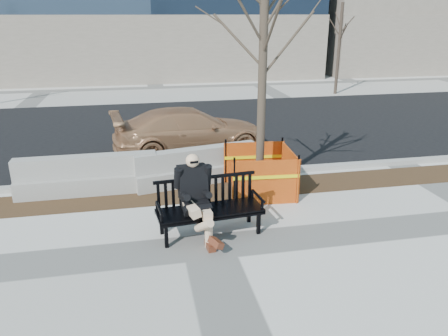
{
  "coord_description": "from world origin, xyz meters",
  "views": [
    {
      "loc": [
        -1.1,
        -7.02,
        4.09
      ],
      "look_at": [
        0.52,
        1.09,
        1.13
      ],
      "focal_mm": 34.8,
      "sensor_mm": 36.0,
      "label": 1
    }
  ],
  "objects_px": {
    "seated_man": "(196,234)",
    "tree_fence": "(259,192)",
    "sedan": "(190,151)",
    "jersey_barrier_left": "(89,192)",
    "bench": "(210,234)",
    "jersey_barrier_right": "(197,182)"
  },
  "relations": [
    {
      "from": "seated_man",
      "to": "tree_fence",
      "type": "relative_size",
      "value": 0.29
    },
    {
      "from": "sedan",
      "to": "jersey_barrier_left",
      "type": "relative_size",
      "value": 1.43
    },
    {
      "from": "bench",
      "to": "sedan",
      "type": "xyz_separation_m",
      "value": [
        0.29,
        5.42,
        0.0
      ]
    },
    {
      "from": "bench",
      "to": "jersey_barrier_right",
      "type": "height_order",
      "value": "bench"
    },
    {
      "from": "sedan",
      "to": "seated_man",
      "type": "bearing_deg",
      "value": 166.67
    },
    {
      "from": "bench",
      "to": "tree_fence",
      "type": "height_order",
      "value": "tree_fence"
    },
    {
      "from": "seated_man",
      "to": "jersey_barrier_right",
      "type": "xyz_separation_m",
      "value": [
        0.42,
        2.77,
        0.0
      ]
    },
    {
      "from": "bench",
      "to": "jersey_barrier_right",
      "type": "bearing_deg",
      "value": 81.45
    },
    {
      "from": "bench",
      "to": "jersey_barrier_left",
      "type": "bearing_deg",
      "value": 128.13
    },
    {
      "from": "seated_man",
      "to": "jersey_barrier_right",
      "type": "distance_m",
      "value": 2.8
    },
    {
      "from": "sedan",
      "to": "tree_fence",
      "type": "bearing_deg",
      "value": -168.51
    },
    {
      "from": "bench",
      "to": "jersey_barrier_right",
      "type": "xyz_separation_m",
      "value": [
        0.14,
        2.8,
        0.0
      ]
    },
    {
      "from": "tree_fence",
      "to": "jersey_barrier_right",
      "type": "distance_m",
      "value": 1.68
    },
    {
      "from": "tree_fence",
      "to": "sedan",
      "type": "relative_size",
      "value": 1.23
    },
    {
      "from": "seated_man",
      "to": "jersey_barrier_left",
      "type": "relative_size",
      "value": 0.5
    },
    {
      "from": "sedan",
      "to": "jersey_barrier_left",
      "type": "height_order",
      "value": "sedan"
    },
    {
      "from": "bench",
      "to": "jersey_barrier_left",
      "type": "xyz_separation_m",
      "value": [
        -2.53,
        2.63,
        0.0
      ]
    },
    {
      "from": "sedan",
      "to": "jersey_barrier_right",
      "type": "bearing_deg",
      "value": 169.4
    },
    {
      "from": "jersey_barrier_right",
      "to": "tree_fence",
      "type": "bearing_deg",
      "value": -46.68
    },
    {
      "from": "sedan",
      "to": "jersey_barrier_left",
      "type": "distance_m",
      "value": 3.97
    },
    {
      "from": "jersey_barrier_left",
      "to": "jersey_barrier_right",
      "type": "distance_m",
      "value": 2.67
    },
    {
      "from": "bench",
      "to": "sedan",
      "type": "relative_size",
      "value": 0.45
    }
  ]
}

